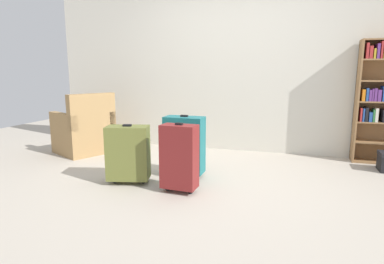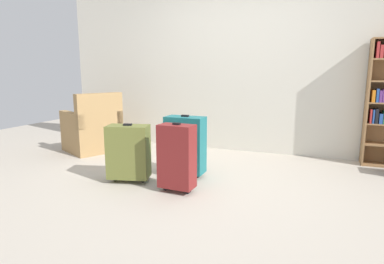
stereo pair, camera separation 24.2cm
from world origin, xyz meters
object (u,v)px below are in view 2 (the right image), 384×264
object	(u,v)px
armchair	(93,131)
suitcase_teal	(185,145)
mug	(122,153)
suitcase_olive	(129,152)
suitcase_dark_red	(177,156)

from	to	relation	value
armchair	suitcase_teal	distance (m)	1.89
armchair	mug	world-z (taller)	armchair
mug	suitcase_teal	xyz separation A→B (m)	(1.19, -0.50, 0.33)
suitcase_olive	suitcase_teal	distance (m)	0.65
armchair	suitcase_dark_red	size ratio (longest dim) A/B	1.33
mug	suitcase_dark_red	xyz separation A→B (m)	(1.30, -1.00, 0.32)
mug	suitcase_olive	world-z (taller)	suitcase_olive
suitcase_dark_red	suitcase_teal	distance (m)	0.51
suitcase_olive	suitcase_teal	xyz separation A→B (m)	(0.51, 0.40, 0.03)
suitcase_olive	suitcase_dark_red	size ratio (longest dim) A/B	0.92
mug	suitcase_teal	world-z (taller)	suitcase_teal
armchair	mug	size ratio (longest dim) A/B	7.85
suitcase_teal	suitcase_dark_red	bearing A→B (deg)	-77.28
armchair	suitcase_teal	xyz separation A→B (m)	(1.78, -0.63, 0.06)
armchair	suitcase_olive	size ratio (longest dim) A/B	1.45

